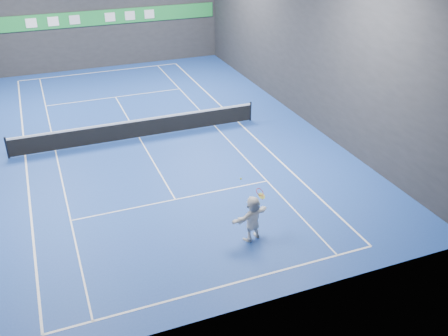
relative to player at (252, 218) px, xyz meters
name	(u,v)px	position (x,y,z in m)	size (l,w,h in m)	color
ground	(139,138)	(-1.80, 9.92, -0.86)	(26.00, 26.00, 0.00)	#1B3D95
wall_back	(90,3)	(-1.80, 22.92, 3.64)	(18.00, 0.10, 9.00)	#27272A
wall_front	(242,177)	(-1.80, -3.08, 3.64)	(18.00, 0.10, 9.00)	#27272A
wall_right	(301,33)	(7.20, 9.92, 3.64)	(0.10, 26.00, 9.00)	#27272A
baseline_near	(225,285)	(-1.80, -1.97, -0.86)	(10.98, 0.08, 0.01)	white
baseline_far	(101,72)	(-1.80, 21.81, -0.86)	(10.98, 0.08, 0.01)	white
sideline_doubles_left	(25,156)	(-7.29, 9.92, -0.86)	(0.08, 23.78, 0.01)	white
sideline_doubles_right	(238,122)	(3.69, 9.92, -0.86)	(0.08, 23.78, 0.01)	white
sideline_singles_left	(55,151)	(-5.91, 9.92, -0.86)	(0.06, 23.78, 0.01)	white
sideline_singles_right	(215,126)	(2.31, 9.92, -0.86)	(0.06, 23.78, 0.01)	white
service_line_near	(175,199)	(-1.80, 3.52, -0.86)	(8.23, 0.06, 0.01)	white
service_line_far	(116,97)	(-1.80, 16.32, -0.86)	(8.23, 0.06, 0.01)	white
center_service_line	(139,138)	(-1.80, 9.92, -0.86)	(0.06, 12.80, 0.01)	white
player	(252,218)	(0.00, 0.00, 0.00)	(1.59, 0.51, 1.72)	white
tennis_ball	(241,179)	(-0.38, 0.22, 1.55)	(0.07, 0.07, 0.07)	#B8D122
tennis_net	(138,128)	(-1.80, 9.92, -0.32)	(12.50, 0.10, 1.07)	black
sponsor_banner	(92,18)	(-1.80, 22.86, 2.64)	(17.64, 0.11, 1.00)	#1F8F3B
tennis_racket	(260,194)	(0.28, 0.05, 0.89)	(0.46, 0.37, 0.77)	red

